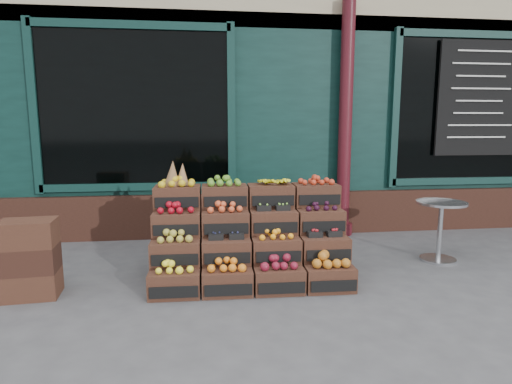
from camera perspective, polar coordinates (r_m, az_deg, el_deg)
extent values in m
plane|color=#4C4C4F|center=(4.04, 4.18, -13.54)|extent=(60.00, 60.00, 0.00)
cube|color=#0C2B26|center=(8.92, -2.43, 14.58)|extent=(12.00, 6.00, 4.80)
cube|color=#0C2B26|center=(5.95, 0.04, 8.61)|extent=(12.00, 0.12, 3.00)
cube|color=#321B14|center=(6.01, 0.12, -2.91)|extent=(12.00, 0.18, 0.60)
cube|color=black|center=(5.90, -15.77, 10.70)|extent=(2.40, 0.06, 2.00)
cube|color=black|center=(7.05, 27.32, 9.73)|extent=(2.40, 0.06, 2.00)
cylinder|color=#461018|center=(6.03, 11.84, 9.38)|extent=(0.18, 0.18, 3.20)
cube|color=black|center=(6.99, 27.79, 10.94)|extent=(1.30, 0.04, 1.60)
cube|color=#43251A|center=(4.06, -10.78, -11.80)|extent=(0.47, 0.33, 0.23)
cube|color=black|center=(3.91, -10.99, -13.01)|extent=(0.43, 0.02, 0.10)
cube|color=yellow|center=(4.01, -10.85, -9.76)|extent=(0.38, 0.25, 0.07)
cube|color=#43251A|center=(4.05, -3.85, -11.74)|extent=(0.47, 0.33, 0.23)
cube|color=black|center=(3.90, -3.76, -12.95)|extent=(0.43, 0.02, 0.10)
cube|color=orange|center=(3.99, -3.88, -9.64)|extent=(0.38, 0.25, 0.08)
cube|color=#43251A|center=(4.09, 3.02, -11.50)|extent=(0.47, 0.33, 0.23)
cube|color=black|center=(3.94, 3.41, -12.69)|extent=(0.43, 0.02, 0.10)
cube|color=maroon|center=(4.04, 3.04, -9.38)|extent=(0.38, 0.25, 0.09)
cube|color=#43251A|center=(4.19, 9.66, -11.13)|extent=(0.47, 0.33, 0.23)
cube|color=black|center=(4.04, 10.30, -12.26)|extent=(0.43, 0.02, 0.10)
cube|color=#B3671C|center=(4.13, 9.72, -8.92)|extent=(0.38, 0.25, 0.11)
cube|color=#43251A|center=(4.17, -10.65, -7.88)|extent=(0.47, 0.33, 0.23)
cube|color=black|center=(4.02, -10.84, -8.90)|extent=(0.43, 0.02, 0.10)
cube|color=#A99D39|center=(4.13, -10.71, -5.82)|extent=(0.38, 0.25, 0.08)
cube|color=#43251A|center=(4.16, -3.98, -7.80)|extent=(0.47, 0.33, 0.23)
cube|color=black|center=(4.00, -3.90, -8.83)|extent=(0.43, 0.02, 0.10)
cube|color=#25284E|center=(4.12, -4.00, -6.08)|extent=(0.38, 0.25, 0.03)
cube|color=#43251A|center=(4.20, 2.64, -7.62)|extent=(0.47, 0.33, 0.23)
cube|color=black|center=(4.04, 3.00, -8.62)|extent=(0.43, 0.02, 0.10)
cube|color=orange|center=(4.16, 2.66, -5.68)|extent=(0.38, 0.25, 0.06)
cube|color=#43251A|center=(4.29, 9.05, -7.34)|extent=(0.47, 0.33, 0.23)
cube|color=black|center=(4.14, 9.64, -8.31)|extent=(0.43, 0.02, 0.10)
cube|color=#AD1B22|center=(4.26, 9.09, -5.65)|extent=(0.38, 0.25, 0.03)
cube|color=#43251A|center=(4.30, -10.52, -4.17)|extent=(0.47, 0.33, 0.23)
cube|color=black|center=(4.14, -10.70, -5.02)|extent=(0.43, 0.02, 0.10)
cube|color=maroon|center=(4.27, -10.58, -2.15)|extent=(0.38, 0.25, 0.08)
cube|color=#43251A|center=(4.29, -4.10, -4.08)|extent=(0.47, 0.33, 0.23)
cube|color=black|center=(4.13, -4.02, -4.93)|extent=(0.43, 0.02, 0.10)
cube|color=#D75029|center=(4.25, -4.12, -2.08)|extent=(0.38, 0.25, 0.07)
cube|color=#43251A|center=(4.33, 2.29, -3.94)|extent=(0.47, 0.33, 0.23)
cube|color=black|center=(4.17, 2.61, -4.78)|extent=(0.43, 0.02, 0.10)
cube|color=#7DB740|center=(4.30, 2.30, -2.27)|extent=(0.38, 0.25, 0.03)
cube|color=#43251A|center=(4.42, 8.48, -3.76)|extent=(0.47, 0.33, 0.23)
cube|color=black|center=(4.26, 9.03, -4.57)|extent=(0.43, 0.02, 0.10)
cube|color=black|center=(4.39, 8.52, -1.91)|extent=(0.38, 0.25, 0.06)
cube|color=#43251A|center=(4.44, -10.40, -0.69)|extent=(0.47, 0.33, 0.23)
cube|color=black|center=(4.28, -10.57, -1.38)|extent=(0.43, 0.02, 0.10)
cube|color=gold|center=(4.42, -10.46, 1.29)|extent=(0.38, 0.25, 0.08)
cube|color=#43251A|center=(4.43, -4.21, -0.59)|extent=(0.47, 0.33, 0.23)
cube|color=black|center=(4.27, -4.14, -1.28)|extent=(0.43, 0.02, 0.10)
cube|color=#578F27|center=(4.41, -4.23, 1.39)|extent=(0.38, 0.25, 0.08)
cube|color=#43251A|center=(4.47, 1.96, -0.49)|extent=(0.47, 0.33, 0.23)
cube|color=black|center=(4.31, 2.26, -1.17)|extent=(0.43, 0.02, 0.10)
cube|color=gold|center=(4.45, 1.97, 1.43)|extent=(0.38, 0.25, 0.07)
cube|color=#43251A|center=(4.56, 7.95, -0.38)|extent=(0.47, 0.33, 0.23)
cube|color=black|center=(4.40, 8.46, -1.04)|extent=(0.43, 0.02, 0.10)
cube|color=red|center=(4.54, 7.99, 1.49)|extent=(0.38, 0.25, 0.07)
cube|color=#321B14|center=(4.24, -0.65, -10.71)|extent=(1.91, 0.37, 0.23)
cube|color=#321B14|center=(4.39, -0.88, -8.42)|extent=(1.91, 0.37, 0.46)
cube|color=#321B14|center=(4.54, -1.09, -6.29)|extent=(1.91, 0.37, 0.69)
cone|color=olive|center=(4.41, -11.07, 2.49)|extent=(0.16, 0.16, 0.27)
cone|color=olive|center=(4.44, -9.78, 2.34)|extent=(0.14, 0.14, 0.23)
cube|color=#43251A|center=(4.45, -27.74, -10.82)|extent=(0.50, 0.36, 0.24)
cube|color=#321B14|center=(4.37, -27.98, -7.90)|extent=(0.50, 0.36, 0.24)
cube|color=#43251A|center=(4.32, -28.21, -4.89)|extent=(0.50, 0.36, 0.24)
cylinder|color=#B1B5B8|center=(5.39, 23.07, -8.25)|extent=(0.40, 0.40, 0.03)
cylinder|color=#B1B5B8|center=(5.30, 23.29, -4.91)|extent=(0.05, 0.05, 0.66)
cylinder|color=#B1B5B8|center=(5.24, 23.53, -1.33)|extent=(0.55, 0.55, 0.03)
imported|color=#1D6734|center=(6.47, -10.29, 3.09)|extent=(0.66, 0.44, 1.78)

